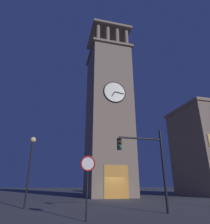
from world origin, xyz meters
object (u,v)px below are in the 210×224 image
object	(u,v)px
clocktower	(108,113)
street_lamp	(31,157)
traffic_signal_near	(148,157)
no_horn_sign	(88,169)

from	to	relation	value
clocktower	street_lamp	size ratio (longest dim) A/B	5.94
traffic_signal_near	no_horn_sign	distance (m)	4.51
street_lamp	no_horn_sign	size ratio (longest dim) A/B	1.72
clocktower	street_lamp	distance (m)	17.57
street_lamp	no_horn_sign	distance (m)	7.22
no_horn_sign	traffic_signal_near	bearing A→B (deg)	-159.83
clocktower	no_horn_sign	world-z (taller)	clocktower
clocktower	no_horn_sign	size ratio (longest dim) A/B	10.24
no_horn_sign	street_lamp	bearing A→B (deg)	-60.75
traffic_signal_near	street_lamp	distance (m)	8.95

